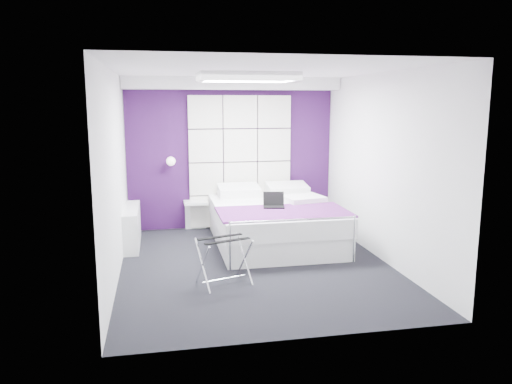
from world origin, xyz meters
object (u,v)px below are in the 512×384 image
(wall_lamp, at_px, (171,161))
(radiator, at_px, (132,227))
(luggage_rack, at_px, (224,261))
(laptop, at_px, (273,203))
(nightstand, at_px, (196,203))
(bed, at_px, (274,222))

(wall_lamp, bearing_deg, radiator, -130.10)
(luggage_rack, height_order, laptop, laptop)
(radiator, relative_size, laptop, 3.85)
(nightstand, bearing_deg, bed, -41.66)
(luggage_rack, bearing_deg, laptop, 38.24)
(wall_lamp, bearing_deg, luggage_rack, -78.66)
(nightstand, xyz_separation_m, laptop, (1.06, -1.29, 0.20))
(radiator, xyz_separation_m, luggage_rack, (1.18, -1.92, -0.01))
(radiator, xyz_separation_m, nightstand, (1.04, 0.72, 0.20))
(wall_lamp, bearing_deg, nightstand, -5.67)
(wall_lamp, xyz_separation_m, bed, (1.54, -1.06, -0.88))
(wall_lamp, distance_m, bed, 2.07)
(radiator, distance_m, laptop, 2.22)
(bed, relative_size, luggage_rack, 3.92)
(wall_lamp, distance_m, radiator, 1.35)
(bed, height_order, luggage_rack, bed)
(luggage_rack, distance_m, laptop, 1.69)
(radiator, height_order, luggage_rack, radiator)
(nightstand, distance_m, luggage_rack, 2.66)
(radiator, relative_size, luggage_rack, 2.06)
(laptop, bearing_deg, luggage_rack, -113.83)
(bed, height_order, laptop, laptop)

